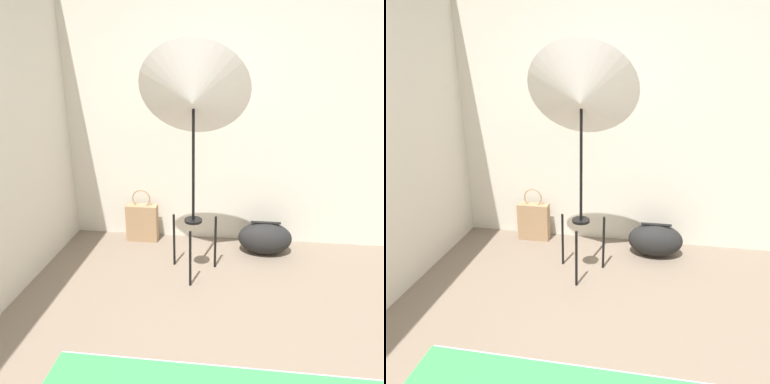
{
  "view_description": "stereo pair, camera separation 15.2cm",
  "coord_description": "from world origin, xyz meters",
  "views": [
    {
      "loc": [
        -0.14,
        -0.86,
        1.64
      ],
      "look_at": [
        -0.43,
        1.6,
        0.77
      ],
      "focal_mm": 35.0,
      "sensor_mm": 36.0,
      "label": 1
    },
    {
      "loc": [
        0.01,
        -0.84,
        1.64
      ],
      "look_at": [
        -0.43,
        1.6,
        0.77
      ],
      "focal_mm": 35.0,
      "sensor_mm": 36.0,
      "label": 2
    }
  ],
  "objects": [
    {
      "name": "wall_back",
      "position": [
        0.0,
        2.5,
        1.3
      ],
      "size": [
        8.0,
        0.05,
        2.6
      ],
      "color": "beige",
      "rests_on": "ground_plane"
    },
    {
      "name": "photo_umbrella",
      "position": [
        -0.44,
        1.82,
        1.39
      ],
      "size": [
        0.81,
        0.56,
        1.79
      ],
      "color": "black",
      "rests_on": "ground_plane"
    },
    {
      "name": "tote_bag",
      "position": [
        -0.99,
        2.34,
        0.19
      ],
      "size": [
        0.3,
        0.11,
        0.51
      ],
      "color": "#9E7A56",
      "rests_on": "ground_plane"
    },
    {
      "name": "duffel_bag",
      "position": [
        0.16,
        2.22,
        0.15
      ],
      "size": [
        0.47,
        0.29,
        0.3
      ],
      "color": "black",
      "rests_on": "ground_plane"
    }
  ]
}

